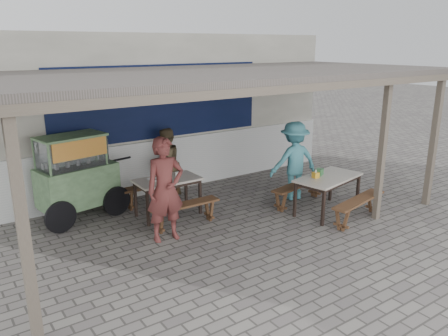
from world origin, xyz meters
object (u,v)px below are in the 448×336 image
vendor_cart (76,174)px  donation_box (319,172)px  table_right (328,180)px  condiment_bowl (153,180)px  bench_right_street (359,204)px  bench_right_wall (299,188)px  bench_left_street (185,210)px  patron_wall_side (166,163)px  patron_street_side (165,189)px  table_left (167,183)px  condiment_jar (177,174)px  bench_left_wall (153,190)px  patron_right_table (294,161)px  tissue_box (316,175)px

vendor_cart → donation_box: bearing=-40.6°
donation_box → table_right: bearing=-65.0°
donation_box → condiment_bowl: size_ratio=0.91×
bench_right_street → bench_right_wall: size_ratio=1.00×
bench_left_street → patron_wall_side: 1.81m
patron_wall_side → patron_street_side: bearing=39.0°
table_left → table_right: size_ratio=0.81×
vendor_cart → condiment_jar: 1.90m
bench_left_wall → bench_right_street: (2.82, -3.03, 0.01)m
bench_left_wall → bench_right_street: size_ratio=0.86×
condiment_jar → table_left: bearing=-165.4°
table_right → patron_right_table: bearing=77.9°
table_right → bench_left_street: bearing=148.8°
table_right → tissue_box: bearing=151.3°
bench_right_street → condiment_jar: condiment_jar is taller
bench_right_street → patron_street_side: patron_street_side is taller
bench_left_wall → bench_right_wall: size_ratio=0.86×
patron_right_table → table_right: bearing=101.6°
bench_right_wall → condiment_jar: condiment_jar is taller
bench_right_street → patron_right_table: (-0.12, 1.68, 0.51)m
donation_box → condiment_bowl: 3.28m
table_right → bench_right_street: table_right is taller
bench_right_street → patron_street_side: 3.68m
vendor_cart → table_right: bearing=-41.9°
tissue_box → condiment_bowl: tissue_box is taller
table_right → vendor_cart: vendor_cart is taller
patron_wall_side → patron_right_table: (2.22, -1.67, 0.08)m
vendor_cart → tissue_box: vendor_cart is taller
tissue_box → condiment_jar: (-2.17, 1.65, -0.01)m
bench_right_street → donation_box: bearing=93.1°
bench_right_street → patron_right_table: bearing=82.8°
patron_right_table → bench_left_street: bearing=13.0°
bench_right_wall → vendor_cart: (-4.05, 1.83, 0.56)m
table_right → patron_wall_side: (-2.20, 2.67, 0.09)m
bench_left_street → patron_right_table: (2.72, 0.02, 0.52)m
tissue_box → vendor_cart: bearing=148.3°
bench_right_wall → patron_street_side: patron_street_side is taller
bench_right_wall → donation_box: bearing=-95.4°
vendor_cart → patron_wall_side: vendor_cart is taller
table_left → bench_left_street: (-0.01, -0.69, -0.34)m
bench_right_street → condiment_jar: (-2.58, 2.41, 0.45)m
table_left → condiment_bowl: size_ratio=6.03×
patron_wall_side → bench_left_street: bearing=50.1°
table_right → donation_box: donation_box is taller
bench_left_street → patron_street_side: (-0.53, -0.28, 0.57)m
bench_right_wall → condiment_bowl: size_ratio=7.53×
condiment_jar → condiment_bowl: condiment_jar is taller
table_left → patron_street_side: 1.13m
patron_street_side → donation_box: size_ratio=9.62×
patron_right_table → tissue_box: patron_right_table is taller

